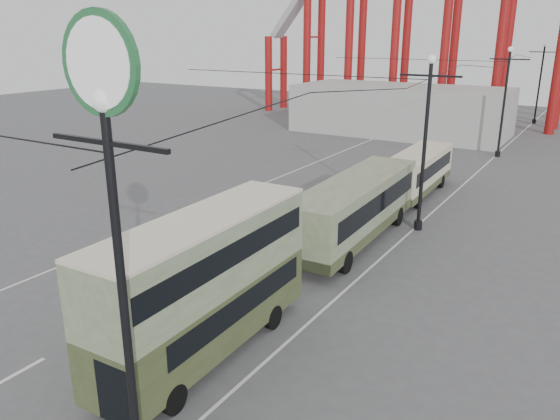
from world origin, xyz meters
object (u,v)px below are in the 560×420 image
Objects in this scene: single_decker_cream at (417,171)px; lamp_post_near at (110,165)px; double_decker_bus at (205,280)px; pedestrian at (302,246)px; single_decker_green at (355,207)px.

lamp_post_near is at bearing -86.60° from single_decker_cream.
pedestrian is at bearing 96.38° from double_decker_bus.
lamp_post_near is 1.17× the size of single_decker_cream.
single_decker_cream is at bearing 94.82° from lamp_post_near.
single_decker_cream is (-2.33, 27.63, -6.25)m from lamp_post_near.
single_decker_cream is at bearing 89.26° from double_decker_bus.
double_decker_bus reaches higher than pedestrian.
single_decker_green is 4.10m from pedestrian.
single_decker_green reaches higher than pedestrian.
double_decker_bus is at bearing 79.30° from pedestrian.
pedestrian is (-1.14, 8.45, -1.92)m from double_decker_bus.
double_decker_bus reaches higher than single_decker_green.
double_decker_bus is at bearing -90.88° from single_decker_cream.
single_decker_cream is 14.02m from pedestrian.
double_decker_bus is at bearing 112.06° from lamp_post_near.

